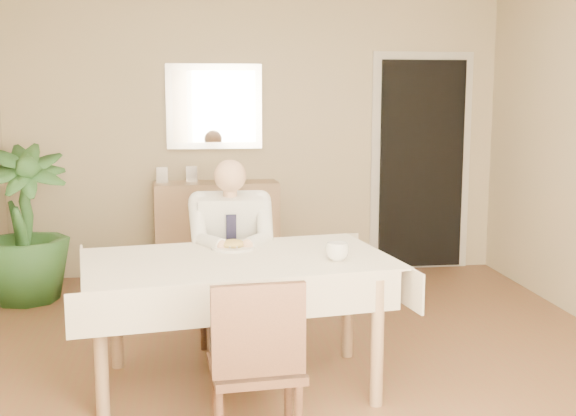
{
  "coord_description": "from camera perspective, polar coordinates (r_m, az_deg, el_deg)",
  "views": [
    {
      "loc": [
        -0.59,
        -4.12,
        1.67
      ],
      "look_at": [
        0.0,
        0.35,
        0.95
      ],
      "focal_mm": 45.0,
      "sensor_mm": 36.0,
      "label": 1
    }
  ],
  "objects": [
    {
      "name": "knife",
      "position": [
        4.24,
        -3.8,
        -3.07
      ],
      "size": [
        0.01,
        0.13,
        0.01
      ],
      "primitive_type": "cylinder",
      "rotation": [
        1.57,
        0.0,
        0.0
      ],
      "color": "silver",
      "rests_on": "dining_table"
    },
    {
      "name": "chair_far",
      "position": [
        4.99,
        -4.63,
        -4.18
      ],
      "size": [
        0.45,
        0.45,
        0.94
      ],
      "rotation": [
        0.0,
        0.0,
        0.01
      ],
      "color": "#3F2516",
      "rests_on": "ground"
    },
    {
      "name": "dining_table",
      "position": [
        4.09,
        -4.02,
        -5.1
      ],
      "size": [
        1.87,
        1.27,
        0.75
      ],
      "rotation": [
        0.0,
        0.0,
        0.15
      ],
      "color": "#916D4F",
      "rests_on": "ground"
    },
    {
      "name": "sideboard",
      "position": [
        6.56,
        -5.66,
        -1.78
      ],
      "size": [
        1.13,
        0.45,
        0.88
      ],
      "primitive_type": "cube",
      "rotation": [
        0.0,
        0.0,
        0.07
      ],
      "color": "#916D4F",
      "rests_on": "ground"
    },
    {
      "name": "photo_frame_right",
      "position": [
        6.54,
        -4.51,
        2.73
      ],
      "size": [
        0.1,
        0.02,
        0.14
      ],
      "primitive_type": "cube",
      "color": "silver",
      "rests_on": "sideboard"
    },
    {
      "name": "coffee_mug",
      "position": [
        4.0,
        3.91,
        -3.46
      ],
      "size": [
        0.15,
        0.15,
        0.1
      ],
      "primitive_type": "imported",
      "rotation": [
        0.0,
        0.0,
        -0.23
      ],
      "color": "white",
      "rests_on": "dining_table"
    },
    {
      "name": "food",
      "position": [
        4.3,
        -4.39,
        -2.85
      ],
      "size": [
        0.14,
        0.14,
        0.06
      ],
      "primitive_type": "ellipsoid",
      "color": "olive",
      "rests_on": "dining_table"
    },
    {
      "name": "plate",
      "position": [
        4.3,
        -4.38,
        -3.14
      ],
      "size": [
        0.26,
        0.26,
        0.02
      ],
      "primitive_type": "cylinder",
      "color": "white",
      "rests_on": "dining_table"
    },
    {
      "name": "photo_frame_left",
      "position": [
        6.49,
        -9.92,
        2.58
      ],
      "size": [
        0.1,
        0.02,
        0.14
      ],
      "primitive_type": "cube",
      "color": "silver",
      "rests_on": "sideboard"
    },
    {
      "name": "photo_frame_center",
      "position": [
        6.53,
        -7.62,
        2.68
      ],
      "size": [
        0.1,
        0.02,
        0.14
      ],
      "primitive_type": "cube",
      "color": "silver",
      "rests_on": "sideboard"
    },
    {
      "name": "potted_palm",
      "position": [
        6.15,
        -20.18,
        -1.21
      ],
      "size": [
        0.87,
        0.87,
        1.26
      ],
      "primitive_type": "imported",
      "rotation": [
        0.0,
        0.0,
        0.27
      ],
      "color": "#285525",
      "rests_on": "ground"
    },
    {
      "name": "doorway",
      "position": [
        6.95,
        10.47,
        3.38
      ],
      "size": [
        0.96,
        0.07,
        2.1
      ],
      "color": "beige",
      "rests_on": "ground"
    },
    {
      "name": "fork",
      "position": [
        4.24,
        -4.88,
        -3.1
      ],
      "size": [
        0.01,
        0.13,
        0.01
      ],
      "primitive_type": "cylinder",
      "rotation": [
        1.57,
        0.0,
        0.0
      ],
      "color": "silver",
      "rests_on": "dining_table"
    },
    {
      "name": "mirror",
      "position": [
        6.59,
        -5.85,
        7.97
      ],
      "size": [
        0.86,
        0.04,
        0.76
      ],
      "color": "silver",
      "rests_on": "room"
    },
    {
      "name": "window",
      "position": [
        1.76,
        12.07,
        1.78
      ],
      "size": [
        1.34,
        0.04,
        1.44
      ],
      "color": "beige",
      "rests_on": "room"
    },
    {
      "name": "chair_near",
      "position": [
        3.3,
        -2.49,
        -11.95
      ],
      "size": [
        0.44,
        0.44,
        0.87
      ],
      "rotation": [
        0.0,
        0.0,
        0.08
      ],
      "color": "#3F2516",
      "rests_on": "ground"
    },
    {
      "name": "seated_man",
      "position": [
        4.67,
        -4.47,
        -3.06
      ],
      "size": [
        0.48,
        0.72,
        1.24
      ],
      "color": "white",
      "rests_on": "ground"
    },
    {
      "name": "room",
      "position": [
        4.18,
        0.63,
        4.0
      ],
      "size": [
        5.0,
        5.02,
        2.6
      ],
      "color": "brown",
      "rests_on": "ground"
    }
  ]
}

